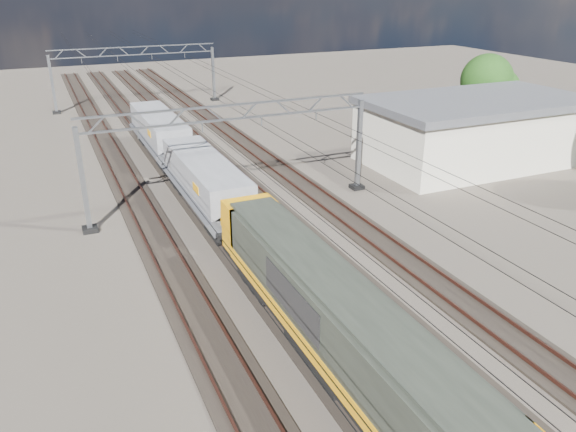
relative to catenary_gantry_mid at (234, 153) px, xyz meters
name	(u,v)px	position (x,y,z in m)	size (l,w,h in m)	color
ground	(257,230)	(0.00, -4.00, -3.91)	(160.00, 160.00, 0.00)	black
track_outer_west	(160,246)	(-6.00, -4.00, -3.83)	(2.60, 140.00, 0.30)	black
track_loco	(226,235)	(-2.00, -4.00, -3.83)	(2.60, 140.00, 0.30)	black
track_inner_east	(286,224)	(2.00, -4.00, -3.83)	(2.60, 140.00, 0.30)	black
track_outer_east	(341,214)	(6.00, -4.00, -3.83)	(2.60, 140.00, 0.30)	black
catenary_gantry_mid	(234,153)	(0.00, 0.00, 0.00)	(19.90, 0.90, 7.11)	gray
catenary_gantry_far	(137,74)	(0.00, 36.00, 0.00)	(19.90, 0.90, 7.11)	gray
overhead_wires	(214,113)	(0.00, 4.00, 1.84)	(12.03, 140.00, 0.53)	black
locomotive	(333,317)	(-2.00, -17.63, -1.58)	(2.76, 21.10, 3.62)	black
hopper_wagon_lead	(205,181)	(-2.00, 0.07, -1.67)	(3.38, 13.00, 3.25)	black
hopper_wagon_mid	(159,131)	(-2.00, 14.27, -1.67)	(3.38, 13.00, 3.25)	black
industrial_shed	(475,130)	(22.00, 2.00, -1.18)	(18.60, 10.60, 5.40)	silver
tree_far	(490,82)	(30.32, 9.79, 1.00)	(5.60, 5.20, 7.69)	#332317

